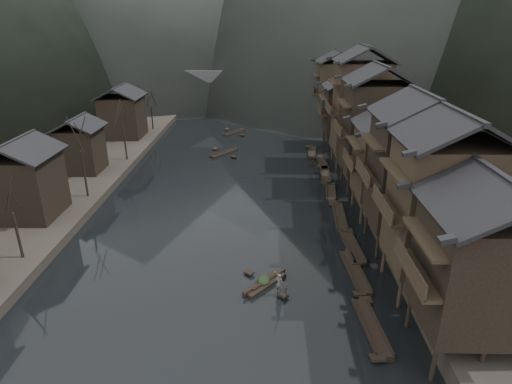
{
  "coord_description": "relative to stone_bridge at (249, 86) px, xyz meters",
  "views": [
    {
      "loc": [
        4.09,
        -30.22,
        20.32
      ],
      "look_at": [
        3.07,
        13.11,
        2.5
      ],
      "focal_mm": 30.0,
      "sensor_mm": 36.0,
      "label": 1
    }
  ],
  "objects": [
    {
      "name": "stilt_houses",
      "position": [
        17.28,
        -52.34,
        3.85
      ],
      "size": [
        9.0,
        67.6,
        17.04
      ],
      "color": "black",
      "rests_on": "ground"
    },
    {
      "name": "cargo_heap",
      "position": [
        4.0,
        -72.72,
        -4.36
      ],
      "size": [
        1.04,
        1.36,
        0.63
      ],
      "primitive_type": "ellipsoid",
      "color": "black",
      "rests_on": "hero_sampan"
    },
    {
      "name": "midriver_boats",
      "position": [
        0.87,
        -23.62,
        -4.91
      ],
      "size": [
        13.49,
        33.1,
        0.45
      ],
      "color": "black",
      "rests_on": "water"
    },
    {
      "name": "moored_sampans",
      "position": [
        12.07,
        -56.63,
        -4.91
      ],
      "size": [
        2.58,
        48.66,
        0.47
      ],
      "color": "black",
      "rests_on": "water"
    },
    {
      "name": "boatman",
      "position": [
        5.23,
        -74.14,
        -3.79
      ],
      "size": [
        0.77,
        0.68,
        1.77
      ],
      "primitive_type": "imported",
      "rotation": [
        0.0,
        0.0,
        2.65
      ],
      "color": "#545557",
      "rests_on": "hero_sampan"
    },
    {
      "name": "stone_bridge",
      "position": [
        0.0,
        0.0,
        0.0
      ],
      "size": [
        40.0,
        6.0,
        9.0
      ],
      "color": "#4C4C4F",
      "rests_on": "ground"
    },
    {
      "name": "bamboo_pole",
      "position": [
        5.43,
        -74.14,
        -1.29
      ],
      "size": [
        1.16,
        2.38,
        3.24
      ],
      "primitive_type": "cylinder",
      "rotation": [
        0.67,
        0.0,
        -0.44
      ],
      "color": "#8C7A51",
      "rests_on": "boatman"
    },
    {
      "name": "hero_sampan",
      "position": [
        4.15,
        -72.89,
        -4.91
      ],
      "size": [
        3.7,
        4.11,
        0.43
      ],
      "color": "black",
      "rests_on": "water"
    },
    {
      "name": "left_bank",
      "position": [
        -35.0,
        -32.0,
        -4.51
      ],
      "size": [
        40.0,
        200.0,
        1.2
      ],
      "primitive_type": "cube",
      "color": "#2D2823",
      "rests_on": "ground"
    },
    {
      "name": "bare_trees",
      "position": [
        -17.0,
        -56.25,
        1.37
      ],
      "size": [
        3.91,
        62.0,
        7.82
      ],
      "color": "black",
      "rests_on": "left_bank"
    },
    {
      "name": "right_bank",
      "position": [
        35.0,
        -32.0,
        -4.21
      ],
      "size": [
        40.0,
        200.0,
        1.8
      ],
      "primitive_type": "cube",
      "color": "#2D2823",
      "rests_on": "ground"
    },
    {
      "name": "left_houses",
      "position": [
        -20.5,
        -51.88,
        0.55
      ],
      "size": [
        8.1,
        53.2,
        8.73
      ],
      "color": "black",
      "rests_on": "left_bank"
    },
    {
      "name": "water",
      "position": [
        0.0,
        -72.0,
        -5.11
      ],
      "size": [
        300.0,
        300.0,
        0.0
      ],
      "primitive_type": "plane",
      "color": "black",
      "rests_on": "ground"
    }
  ]
}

